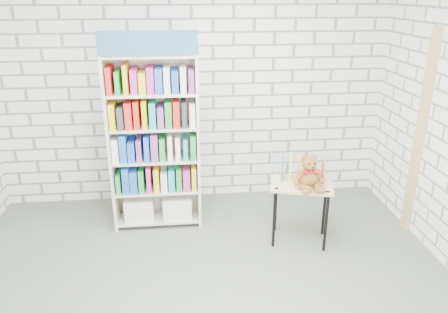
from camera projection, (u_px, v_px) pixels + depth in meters
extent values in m
plane|color=#505A4C|center=(207.00, 299.00, 3.65)|extent=(4.50, 4.50, 0.00)
cube|color=silver|center=(193.00, 85.00, 5.01)|extent=(4.50, 0.02, 2.80)
cube|color=beige|center=(111.00, 145.00, 4.49)|extent=(0.03, 0.36, 1.85)
cube|color=beige|center=(198.00, 142.00, 4.57)|extent=(0.03, 0.36, 1.85)
cube|color=beige|center=(155.00, 138.00, 4.69)|extent=(0.92, 0.02, 1.85)
cube|color=#27627F|center=(148.00, 43.00, 4.00)|extent=(0.92, 0.02, 0.23)
cube|color=beige|center=(159.00, 217.00, 4.84)|extent=(0.86, 0.34, 0.03)
cube|color=beige|center=(158.00, 188.00, 4.71)|extent=(0.86, 0.34, 0.03)
cube|color=beige|center=(156.00, 158.00, 4.59)|extent=(0.86, 0.34, 0.03)
cube|color=beige|center=(154.00, 127.00, 4.46)|extent=(0.86, 0.34, 0.03)
cube|color=beige|center=(152.00, 93.00, 4.34)|extent=(0.86, 0.34, 0.03)
cube|color=beige|center=(150.00, 55.00, 4.21)|extent=(0.86, 0.34, 0.03)
cube|color=silver|center=(140.00, 207.00, 4.77)|extent=(0.31, 0.30, 0.25)
cube|color=silver|center=(177.00, 205.00, 4.81)|extent=(0.31, 0.30, 0.25)
cube|color=#333338|center=(157.00, 177.00, 4.66)|extent=(0.86, 0.30, 0.25)
cube|color=red|center=(155.00, 146.00, 4.53)|extent=(0.86, 0.30, 0.25)
cube|color=yellow|center=(153.00, 114.00, 4.41)|extent=(0.86, 0.30, 0.25)
cube|color=blue|center=(151.00, 80.00, 4.28)|extent=(0.86, 0.30, 0.25)
cube|color=tan|center=(302.00, 185.00, 4.29)|extent=(0.68, 0.55, 0.03)
cylinder|color=black|center=(274.00, 219.00, 4.30)|extent=(0.03, 0.03, 0.61)
cylinder|color=black|center=(276.00, 204.00, 4.59)|extent=(0.03, 0.03, 0.61)
cylinder|color=black|center=(326.00, 223.00, 4.22)|extent=(0.03, 0.03, 0.61)
cylinder|color=black|center=(324.00, 208.00, 4.51)|extent=(0.03, 0.03, 0.61)
cylinder|color=black|center=(277.00, 189.00, 4.18)|extent=(0.04, 0.04, 0.01)
cylinder|color=black|center=(328.00, 192.00, 4.11)|extent=(0.04, 0.04, 0.01)
cube|color=teal|center=(282.00, 167.00, 4.36)|extent=(0.06, 0.18, 0.25)
cube|color=yellow|center=(290.00, 168.00, 4.35)|extent=(0.06, 0.18, 0.25)
cube|color=orange|center=(299.00, 168.00, 4.34)|extent=(0.06, 0.18, 0.25)
cube|color=black|center=(307.00, 169.00, 4.32)|extent=(0.06, 0.18, 0.25)
cube|color=silver|center=(315.00, 169.00, 4.31)|extent=(0.06, 0.18, 0.25)
cube|color=#E64F28|center=(323.00, 170.00, 4.30)|extent=(0.06, 0.18, 0.25)
ellipsoid|color=brown|center=(308.00, 178.00, 4.18)|extent=(0.20, 0.17, 0.20)
sphere|color=brown|center=(309.00, 163.00, 4.12)|extent=(0.14, 0.14, 0.14)
sphere|color=brown|center=(304.00, 158.00, 4.10)|extent=(0.05, 0.05, 0.05)
sphere|color=brown|center=(314.00, 157.00, 4.12)|extent=(0.05, 0.05, 0.05)
sphere|color=brown|center=(311.00, 167.00, 4.07)|extent=(0.06, 0.06, 0.06)
sphere|color=black|center=(309.00, 164.00, 4.05)|extent=(0.02, 0.02, 0.02)
sphere|color=black|center=(314.00, 163.00, 4.06)|extent=(0.02, 0.02, 0.02)
sphere|color=black|center=(312.00, 168.00, 4.05)|extent=(0.02, 0.02, 0.02)
cylinder|color=brown|center=(299.00, 177.00, 4.13)|extent=(0.10, 0.08, 0.14)
cylinder|color=brown|center=(319.00, 175.00, 4.17)|extent=(0.10, 0.09, 0.14)
sphere|color=brown|center=(296.00, 183.00, 4.13)|extent=(0.06, 0.06, 0.06)
sphere|color=brown|center=(322.00, 181.00, 4.18)|extent=(0.06, 0.06, 0.06)
cylinder|color=brown|center=(306.00, 188.00, 4.10)|extent=(0.11, 0.16, 0.08)
cylinder|color=brown|center=(317.00, 187.00, 4.12)|extent=(0.09, 0.16, 0.08)
sphere|color=brown|center=(306.00, 192.00, 4.03)|extent=(0.07, 0.07, 0.07)
sphere|color=brown|center=(322.00, 190.00, 4.06)|extent=(0.07, 0.07, 0.07)
cone|color=#B50B22|center=(308.00, 172.00, 4.09)|extent=(0.06, 0.06, 0.05)
cone|color=#B50B22|center=(314.00, 172.00, 4.10)|extent=(0.06, 0.06, 0.05)
sphere|color=#B50B22|center=(311.00, 172.00, 4.09)|extent=(0.03, 0.03, 0.03)
cube|color=tan|center=(420.00, 136.00, 4.38)|extent=(0.05, 0.12, 2.10)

